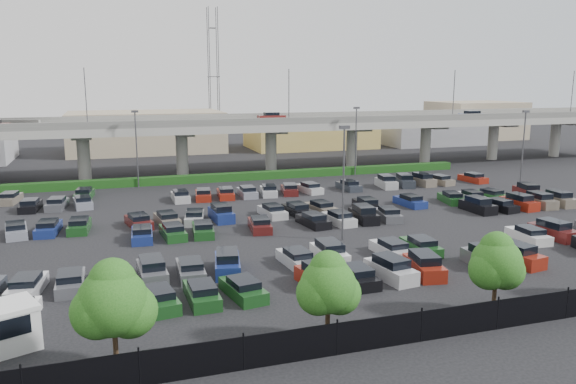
{
  "coord_description": "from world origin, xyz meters",
  "views": [
    {
      "loc": [
        -19.85,
        -53.04,
        14.14
      ],
      "look_at": [
        -0.96,
        4.96,
        2.0
      ],
      "focal_mm": 35.0,
      "sensor_mm": 36.0,
      "label": 1
    }
  ],
  "objects": [
    {
      "name": "comm_tower",
      "position": [
        4.0,
        74.0,
        15.61
      ],
      "size": [
        2.4,
        2.4,
        30.0
      ],
      "color": "#48484D",
      "rests_on": "ground"
    },
    {
      "name": "fence",
      "position": [
        -0.05,
        -28.0,
        0.9
      ],
      "size": [
        70.0,
        0.1,
        2.0
      ],
      "color": "black",
      "rests_on": "ground"
    },
    {
      "name": "hedge",
      "position": [
        0.0,
        25.0,
        0.55
      ],
      "size": [
        66.0,
        1.6,
        1.1
      ],
      "primitive_type": "cube",
      "color": "#163D11",
      "rests_on": "ground"
    },
    {
      "name": "tree_row",
      "position": [
        0.7,
        -26.53,
        3.52
      ],
      "size": [
        65.07,
        3.66,
        5.94
      ],
      "color": "#332316",
      "rests_on": "ground"
    },
    {
      "name": "parked_cars",
      "position": [
        -0.42,
        -3.94,
        0.61
      ],
      "size": [
        63.12,
        41.65,
        1.67
      ],
      "color": "navy",
      "rests_on": "ground"
    },
    {
      "name": "overpass",
      "position": [
        -0.22,
        31.99,
        6.97
      ],
      "size": [
        150.0,
        13.0,
        15.8
      ],
      "color": "#9C9C94",
      "rests_on": "ground"
    },
    {
      "name": "ground",
      "position": [
        0.0,
        0.0,
        0.0
      ],
      "size": [
        280.0,
        280.0,
        0.0
      ],
      "primitive_type": "plane",
      "color": "black"
    },
    {
      "name": "light_poles",
      "position": [
        -4.13,
        2.0,
        6.24
      ],
      "size": [
        66.9,
        48.38,
        10.3
      ],
      "color": "#48484D",
      "rests_on": "ground"
    },
    {
      "name": "distant_buildings",
      "position": [
        12.38,
        61.81,
        3.74
      ],
      "size": [
        138.0,
        24.0,
        9.0
      ],
      "color": "gray",
      "rests_on": "ground"
    }
  ]
}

